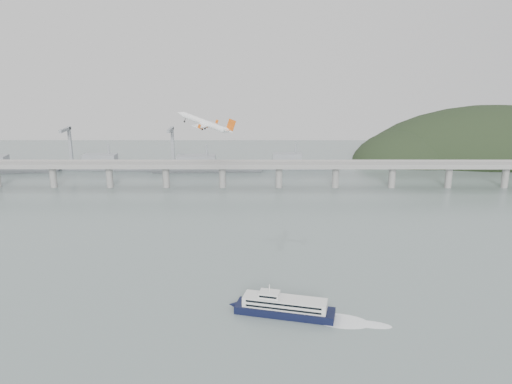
{
  "coord_description": "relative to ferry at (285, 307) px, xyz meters",
  "views": [
    {
      "loc": [
        0.66,
        -228.03,
        114.79
      ],
      "look_at": [
        0.0,
        55.0,
        36.0
      ],
      "focal_mm": 35.0,
      "sensor_mm": 36.0,
      "label": 1
    }
  ],
  "objects": [
    {
      "name": "airliner",
      "position": [
        -46.65,
        123.21,
        66.8
      ],
      "size": [
        40.41,
        37.22,
        15.89
      ],
      "rotation": [
        0.05,
        -0.32,
        2.9
      ],
      "color": "white",
      "rests_on": "ground"
    },
    {
      "name": "bridge",
      "position": [
        -14.41,
        223.92,
        13.84
      ],
      "size": [
        800.0,
        22.0,
        23.9
      ],
      "color": "gray",
      "rests_on": "ground"
    },
    {
      "name": "distant_fleet",
      "position": [
        -168.61,
        289.0,
        2.42
      ],
      "size": [
        453.0,
        60.9,
        40.0
      ],
      "color": "gray",
      "rests_on": "ground"
    },
    {
      "name": "ground",
      "position": [
        -13.26,
        23.92,
        -3.81
      ],
      "size": [
        900.0,
        900.0,
        0.0
      ],
      "primitive_type": "plane",
      "color": "slate",
      "rests_on": "ground"
    },
    {
      "name": "headland",
      "position": [
        271.92,
        355.67,
        -23.15
      ],
      "size": [
        365.0,
        155.0,
        156.0
      ],
      "color": "black",
      "rests_on": "ground"
    },
    {
      "name": "ferry",
      "position": [
        0.0,
        0.0,
        0.0
      ],
      "size": [
        73.41,
        25.71,
        14.03
      ],
      "rotation": [
        0.0,
        0.0,
        -0.23
      ],
      "color": "black",
      "rests_on": "ground"
    }
  ]
}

